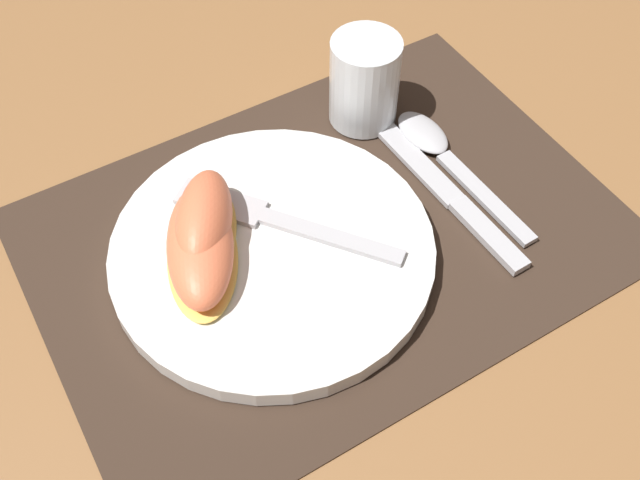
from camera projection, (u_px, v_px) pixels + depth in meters
ground_plane at (327, 234)px, 0.61m from camera, size 3.00×3.00×0.00m
placemat at (327, 233)px, 0.61m from camera, size 0.46×0.33×0.00m
plate at (274, 253)px, 0.58m from camera, size 0.25×0.25×0.02m
juice_glass at (364, 86)px, 0.66m from camera, size 0.06×0.06×0.08m
knife at (446, 191)px, 0.63m from camera, size 0.02×0.20×0.01m
spoon at (439, 149)px, 0.66m from camera, size 0.04×0.17×0.01m
fork at (271, 218)px, 0.59m from camera, size 0.13×0.16×0.00m
citrus_wedge_0 at (204, 223)px, 0.57m from camera, size 0.09×0.11×0.05m
citrus_wedge_1 at (201, 248)px, 0.56m from camera, size 0.10×0.13×0.04m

